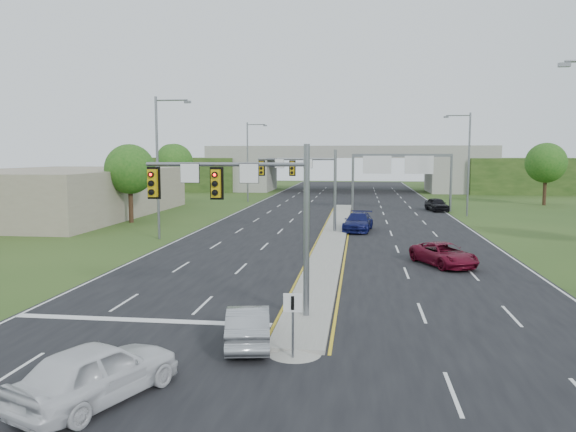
% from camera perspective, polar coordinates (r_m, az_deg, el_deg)
% --- Properties ---
extents(ground, '(240.00, 240.00, 0.00)m').
position_cam_1_polar(ground, '(22.90, 1.86, -10.46)').
color(ground, '#254117').
rests_on(ground, ground).
extents(road, '(24.00, 160.00, 0.02)m').
position_cam_1_polar(road, '(57.25, 5.22, -0.36)').
color(road, black).
rests_on(road, ground).
extents(median, '(2.00, 54.00, 0.16)m').
position_cam_1_polar(median, '(45.34, 4.65, -1.99)').
color(median, gray).
rests_on(median, road).
extents(median_nose, '(2.00, 2.00, 0.16)m').
position_cam_1_polar(median_nose, '(19.09, 0.68, -13.61)').
color(median_nose, gray).
rests_on(median_nose, road).
extents(lane_markings, '(23.72, 160.00, 0.01)m').
position_cam_1_polar(lane_markings, '(51.24, 4.29, -1.12)').
color(lane_markings, gold).
rests_on(lane_markings, road).
extents(signal_mast_near, '(6.62, 0.60, 7.00)m').
position_cam_1_polar(signal_mast_near, '(22.26, -3.92, 1.45)').
color(signal_mast_near, slate).
rests_on(signal_mast_near, ground).
extents(signal_mast_far, '(6.62, 0.60, 7.00)m').
position_cam_1_polar(signal_mast_far, '(46.99, 2.05, 3.98)').
color(signal_mast_far, slate).
rests_on(signal_mast_far, ground).
extents(keep_right_sign, '(0.60, 0.13, 2.20)m').
position_cam_1_polar(keep_right_sign, '(18.15, 0.49, -9.96)').
color(keep_right_sign, slate).
rests_on(keep_right_sign, ground).
extents(sign_gantry, '(11.58, 0.44, 6.67)m').
position_cam_1_polar(sign_gantry, '(66.92, 11.33, 4.98)').
color(sign_gantry, slate).
rests_on(sign_gantry, ground).
extents(overpass, '(80.00, 14.00, 8.10)m').
position_cam_1_polar(overpass, '(101.90, 6.19, 4.52)').
color(overpass, gray).
rests_on(overpass, ground).
extents(lightpole_l_mid, '(2.85, 0.25, 11.00)m').
position_cam_1_polar(lightpole_l_mid, '(44.57, -12.89, 5.48)').
color(lightpole_l_mid, slate).
rests_on(lightpole_l_mid, ground).
extents(lightpole_l_far, '(2.85, 0.25, 11.00)m').
position_cam_1_polar(lightpole_l_far, '(78.35, -3.99, 5.89)').
color(lightpole_l_far, slate).
rests_on(lightpole_l_far, ground).
extents(lightpole_r_far, '(2.85, 0.25, 11.00)m').
position_cam_1_polar(lightpole_r_far, '(62.84, 17.72, 5.52)').
color(lightpole_r_far, slate).
rests_on(lightpole_r_far, ground).
extents(tree_l_near, '(4.80, 4.80, 7.60)m').
position_cam_1_polar(tree_l_near, '(56.35, -15.77, 4.59)').
color(tree_l_near, '#382316').
rests_on(tree_l_near, ground).
extents(tree_l_mid, '(5.20, 5.20, 8.12)m').
position_cam_1_polar(tree_l_mid, '(81.14, -11.45, 5.37)').
color(tree_l_mid, '#382316').
rests_on(tree_l_mid, ground).
extents(tree_r_mid, '(5.20, 5.20, 8.12)m').
position_cam_1_polar(tree_r_mid, '(80.48, 24.74, 4.92)').
color(tree_r_mid, '#382316').
rests_on(tree_r_mid, ground).
extents(tree_back_a, '(6.00, 6.00, 8.85)m').
position_cam_1_polar(tree_back_a, '(122.57, -11.80, 5.78)').
color(tree_back_a, '#382316').
rests_on(tree_back_a, ground).
extents(tree_back_b, '(5.60, 5.60, 8.32)m').
position_cam_1_polar(tree_back_b, '(118.73, -5.37, 5.71)').
color(tree_back_b, '#382316').
rests_on(tree_back_b, ground).
extents(tree_back_c, '(5.60, 5.60, 8.32)m').
position_cam_1_polar(tree_back_c, '(117.89, 18.15, 5.42)').
color(tree_back_c, '#382316').
rests_on(tree_back_c, ground).
extents(tree_back_d, '(6.00, 6.00, 8.85)m').
position_cam_1_polar(tree_back_d, '(121.28, 24.69, 5.33)').
color(tree_back_d, '#382316').
rests_on(tree_back_d, ground).
extents(commercial_building, '(18.00, 30.00, 5.00)m').
position_cam_1_polar(commercial_building, '(65.39, -22.07, 2.22)').
color(commercial_building, gray).
rests_on(commercial_building, ground).
extents(car_white, '(3.67, 5.19, 1.64)m').
position_cam_1_polar(car_white, '(16.30, -18.83, -14.72)').
color(car_white, silver).
rests_on(car_white, road).
extents(car_silver, '(2.18, 4.36, 1.37)m').
position_cam_1_polar(car_silver, '(19.89, -4.06, -10.96)').
color(car_silver, '#94979B').
rests_on(car_silver, road).
extents(car_far_a, '(4.06, 5.33, 1.35)m').
position_cam_1_polar(car_far_a, '(34.63, 15.55, -3.77)').
color(car_far_a, maroon).
rests_on(car_far_a, road).
extents(car_far_b, '(2.83, 5.66, 1.58)m').
position_cam_1_polar(car_far_b, '(48.78, 7.14, -0.59)').
color(car_far_b, '#0B0F46').
rests_on(car_far_b, road).
extents(car_far_c, '(2.70, 4.81, 1.55)m').
position_cam_1_polar(car_far_c, '(67.81, 14.88, 1.15)').
color(car_far_c, black).
rests_on(car_far_c, road).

